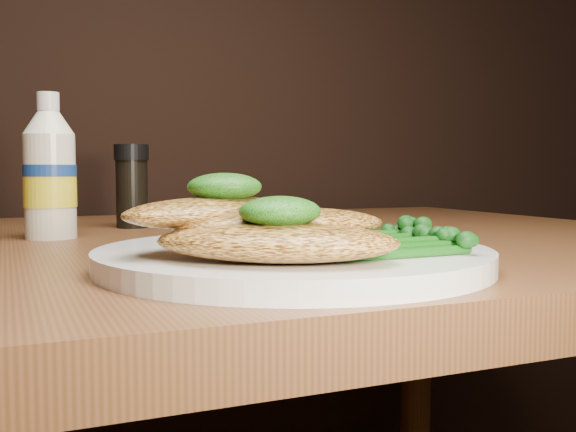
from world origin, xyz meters
name	(u,v)px	position (x,y,z in m)	size (l,w,h in m)	color
plate	(293,258)	(0.03, 0.81, 0.76)	(0.30, 0.30, 0.02)	white
chicken_front	(276,242)	(-0.01, 0.74, 0.78)	(0.16, 0.08, 0.03)	gold
chicken_mid	(280,224)	(0.01, 0.78, 0.79)	(0.15, 0.08, 0.02)	gold
chicken_back	(214,212)	(-0.03, 0.81, 0.79)	(0.15, 0.07, 0.02)	gold
pesto_front	(280,211)	(-0.01, 0.74, 0.80)	(0.05, 0.05, 0.02)	#083708
pesto_back	(225,187)	(-0.02, 0.81, 0.81)	(0.05, 0.05, 0.02)	#083708
broccolini_bundle	(374,236)	(0.08, 0.77, 0.78)	(0.14, 0.11, 0.02)	#145011
mayo_bottle	(50,166)	(-0.12, 1.11, 0.83)	(0.06, 0.06, 0.16)	white
pepper_grinder	(132,186)	(-0.02, 1.21, 0.80)	(0.04, 0.04, 0.11)	black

